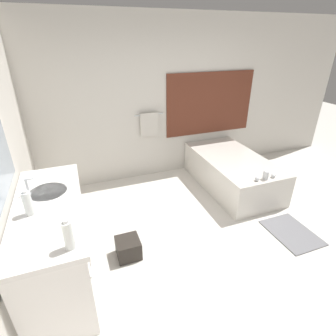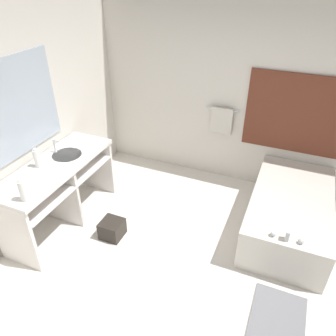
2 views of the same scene
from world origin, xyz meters
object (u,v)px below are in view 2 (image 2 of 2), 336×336
water_bottle_2 (37,158)px  waste_bin (112,229)px  bathtub (289,211)px  water_bottle_1 (23,191)px

water_bottle_2 → waste_bin: 1.25m
water_bottle_2 → bathtub: bearing=20.9°
water_bottle_2 → water_bottle_1: bearing=-60.5°
bathtub → waste_bin: bearing=-154.0°
bathtub → waste_bin: size_ratio=6.62×
water_bottle_2 → waste_bin: size_ratio=0.90×
bathtub → water_bottle_1: water_bottle_1 is taller
water_bottle_1 → waste_bin: (0.54, 0.68, -0.91)m
water_bottle_1 → water_bottle_2: 0.65m
water_bottle_1 → waste_bin: water_bottle_1 is taller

